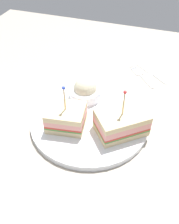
{
  "coord_description": "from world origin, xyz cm",
  "views": [
    {
      "loc": [
        -13.18,
        39.16,
        41.54
      ],
      "look_at": [
        0.0,
        0.0,
        3.34
      ],
      "focal_mm": 40.46,
      "sensor_mm": 36.0,
      "label": 1
    }
  ],
  "objects_px": {
    "plate": "(89,121)",
    "coleslaw_bowl": "(85,91)",
    "knife": "(150,72)",
    "sandwich_half_back": "(121,122)",
    "sandwich_half_front": "(66,117)",
    "fork": "(139,74)"
  },
  "relations": [
    {
      "from": "sandwich_half_front",
      "to": "knife",
      "type": "xyz_separation_m",
      "value": [
        -0.14,
        -0.29,
        -0.04
      ]
    },
    {
      "from": "plate",
      "to": "sandwich_half_front",
      "type": "distance_m",
      "value": 0.06
    },
    {
      "from": "sandwich_half_front",
      "to": "fork",
      "type": "distance_m",
      "value": 0.3
    },
    {
      "from": "plate",
      "to": "knife",
      "type": "height_order",
      "value": "plate"
    },
    {
      "from": "knife",
      "to": "coleslaw_bowl",
      "type": "bearing_deg",
      "value": 53.39
    },
    {
      "from": "coleslaw_bowl",
      "to": "sandwich_half_back",
      "type": "bearing_deg",
      "value": 142.68
    },
    {
      "from": "fork",
      "to": "sandwich_half_front",
      "type": "bearing_deg",
      "value": 66.94
    },
    {
      "from": "plate",
      "to": "sandwich_half_back",
      "type": "distance_m",
      "value": 0.08
    },
    {
      "from": "plate",
      "to": "coleslaw_bowl",
      "type": "distance_m",
      "value": 0.08
    },
    {
      "from": "plate",
      "to": "fork",
      "type": "bearing_deg",
      "value": -107.52
    },
    {
      "from": "sandwich_half_back",
      "to": "knife",
      "type": "xyz_separation_m",
      "value": [
        -0.03,
        -0.27,
        -0.04
      ]
    },
    {
      "from": "knife",
      "to": "fork",
      "type": "bearing_deg",
      "value": 34.23
    },
    {
      "from": "sandwich_half_back",
      "to": "knife",
      "type": "bearing_deg",
      "value": -95.6
    },
    {
      "from": "sandwich_half_front",
      "to": "plate",
      "type": "bearing_deg",
      "value": -138.64
    },
    {
      "from": "plate",
      "to": "knife",
      "type": "xyz_separation_m",
      "value": [
        -0.1,
        -0.25,
        -0.0
      ]
    },
    {
      "from": "plate",
      "to": "fork",
      "type": "relative_size",
      "value": 2.71
    },
    {
      "from": "sandwich_half_front",
      "to": "fork",
      "type": "height_order",
      "value": "sandwich_half_front"
    },
    {
      "from": "coleslaw_bowl",
      "to": "sandwich_half_front",
      "type": "bearing_deg",
      "value": 86.35
    },
    {
      "from": "coleslaw_bowl",
      "to": "fork",
      "type": "distance_m",
      "value": 0.2
    },
    {
      "from": "sandwich_half_front",
      "to": "sandwich_half_back",
      "type": "relative_size",
      "value": 0.87
    },
    {
      "from": "sandwich_half_front",
      "to": "coleslaw_bowl",
      "type": "xyz_separation_m",
      "value": [
        -0.01,
        -0.11,
        -0.0
      ]
    },
    {
      "from": "plate",
      "to": "sandwich_half_back",
      "type": "bearing_deg",
      "value": 168.98
    }
  ]
}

